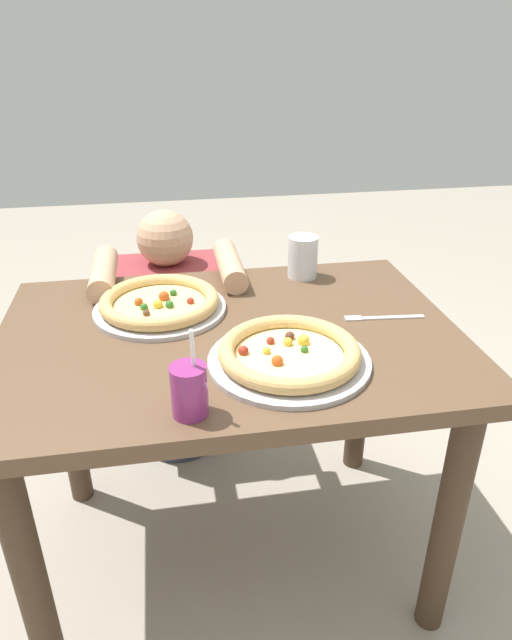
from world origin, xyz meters
TOP-DOWN VIEW (x-y plane):
  - ground_plane at (0.00, 0.00)m, footprint 8.00×8.00m
  - dining_table at (0.00, 0.00)m, footprint 1.11×0.79m
  - pizza_near at (0.11, -0.17)m, footprint 0.36×0.36m
  - pizza_far at (-0.16, 0.14)m, footprint 0.34×0.34m
  - drink_cup_colored at (-0.12, -0.31)m, footprint 0.07×0.07m
  - water_cup_clear at (0.26, 0.31)m, footprint 0.09×0.09m
  - fork at (0.38, 0.01)m, footprint 0.20×0.04m
  - diner_seated at (-0.14, 0.57)m, footprint 0.43×0.53m

SIDE VIEW (x-z plane):
  - ground_plane at x=0.00m, z-range 0.00..0.00m
  - diner_seated at x=-0.14m, z-range -0.05..0.84m
  - dining_table at x=0.00m, z-range 0.25..1.00m
  - fork at x=0.38m, z-range 0.75..0.75m
  - pizza_far at x=-0.16m, z-range 0.75..0.79m
  - pizza_near at x=0.11m, z-range 0.75..0.80m
  - drink_cup_colored at x=-0.12m, z-range 0.71..0.89m
  - water_cup_clear at x=0.26m, z-range 0.75..0.87m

